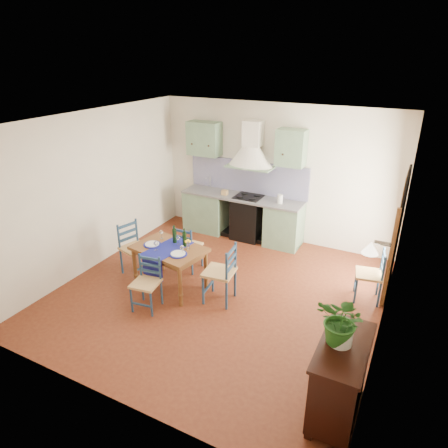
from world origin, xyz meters
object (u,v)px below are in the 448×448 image
(chair_near, at_px, (147,283))
(potted_plant, at_px, (343,321))
(sideboard, at_px, (339,377))
(dining_table, at_px, (169,252))

(chair_near, height_order, potted_plant, potted_plant)
(sideboard, bearing_deg, dining_table, 156.71)
(sideboard, xyz_separation_m, potted_plant, (-0.05, 0.01, 0.70))
(dining_table, distance_m, potted_plant, 3.34)
(dining_table, distance_m, chair_near, 0.69)
(dining_table, height_order, chair_near, dining_table)
(chair_near, xyz_separation_m, sideboard, (3.06, -0.67, 0.07))
(dining_table, height_order, potted_plant, potted_plant)
(dining_table, relative_size, potted_plant, 2.31)
(potted_plant, bearing_deg, dining_table, 156.50)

